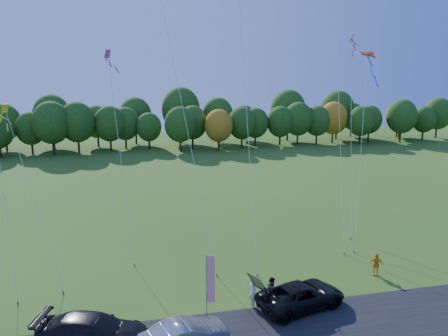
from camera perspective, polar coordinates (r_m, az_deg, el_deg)
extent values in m
plane|color=#305616|center=(27.93, 2.83, -16.82)|extent=(160.00, 160.00, 0.00)
imported|color=black|center=(27.20, 10.06, -16.07)|extent=(5.84, 3.74, 1.50)
imported|color=#ADADB2|center=(23.43, -5.04, -20.98)|extent=(4.78, 2.69, 1.49)
imported|color=black|center=(24.36, -16.67, -19.82)|extent=(6.18, 3.94, 1.67)
imported|color=silver|center=(26.88, 3.79, -15.83)|extent=(0.46, 0.69, 1.85)
imported|color=gray|center=(27.32, 6.27, -15.61)|extent=(0.68, 0.85, 1.67)
imported|color=orange|center=(32.28, 19.23, -11.81)|extent=(0.98, 0.75, 1.56)
cylinder|color=#999999|center=(25.46, -2.31, -15.06)|extent=(0.06, 0.06, 3.78)
cube|color=red|center=(25.27, -1.76, -14.31)|extent=(0.46, 0.15, 2.83)
cube|color=navy|center=(24.85, -1.79, -12.12)|extent=(0.46, 0.14, 0.74)
cylinder|color=#4C3F33|center=(30.63, -0.93, -13.83)|extent=(0.08, 0.08, 0.20)
cylinder|color=#4C3F33|center=(35.20, 15.43, -10.70)|extent=(0.08, 0.08, 0.20)
cylinder|color=#4C3F33|center=(30.73, 4.38, -13.77)|extent=(0.08, 0.08, 0.20)
cylinder|color=#4C3F33|center=(35.73, 16.65, -10.43)|extent=(0.08, 0.08, 0.20)
cube|color=#D04517|center=(42.88, 18.23, 13.90)|extent=(3.06, 1.07, 1.18)
cylinder|color=#4C3F33|center=(30.27, -20.26, -14.98)|extent=(0.08, 0.08, 0.20)
cube|color=yellow|center=(35.02, -26.71, 6.97)|extent=(1.06, 1.06, 1.25)
cylinder|color=#4C3F33|center=(30.06, -25.33, -15.62)|extent=(0.08, 0.08, 0.20)
cylinder|color=#4C3F33|center=(38.32, 16.20, -8.83)|extent=(0.08, 0.08, 0.20)
cube|color=silver|center=(43.64, 16.33, 15.97)|extent=(1.28, 1.28, 1.52)
cylinder|color=#4C3F33|center=(32.73, -11.65, -12.31)|extent=(0.08, 0.08, 0.20)
cube|color=#CE4498|center=(36.33, -14.98, 14.22)|extent=(1.11, 1.11, 1.31)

